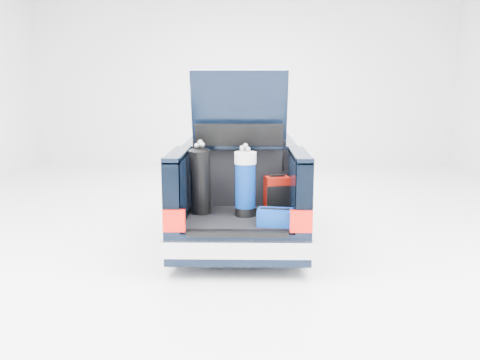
{
  "coord_description": "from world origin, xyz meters",
  "views": [
    {
      "loc": [
        0.13,
        -7.86,
        2.27
      ],
      "look_at": [
        0.0,
        -0.5,
        0.89
      ],
      "focal_mm": 38.0,
      "sensor_mm": 36.0,
      "label": 1
    }
  ],
  "objects_px": {
    "blue_duffel": "(275,217)",
    "car": "(241,187)",
    "black_golf_bag": "(200,181)",
    "blue_golf_bag": "(245,183)",
    "red_suitcase": "(277,195)"
  },
  "relations": [
    {
      "from": "blue_duffel",
      "to": "car",
      "type": "bearing_deg",
      "value": 110.12
    },
    {
      "from": "black_golf_bag",
      "to": "blue_golf_bag",
      "type": "xyz_separation_m",
      "value": [
        0.59,
        -0.06,
        -0.01
      ]
    },
    {
      "from": "black_golf_bag",
      "to": "blue_duffel",
      "type": "distance_m",
      "value": 1.14
    },
    {
      "from": "red_suitcase",
      "to": "blue_duffel",
      "type": "relative_size",
      "value": 1.16
    },
    {
      "from": "car",
      "to": "blue_duffel",
      "type": "relative_size",
      "value": 10.42
    },
    {
      "from": "red_suitcase",
      "to": "blue_duffel",
      "type": "xyz_separation_m",
      "value": [
        -0.05,
        -0.59,
        -0.14
      ]
    },
    {
      "from": "car",
      "to": "blue_golf_bag",
      "type": "relative_size",
      "value": 4.93
    },
    {
      "from": "car",
      "to": "blue_duffel",
      "type": "xyz_separation_m",
      "value": [
        0.45,
        -2.01,
        0.03
      ]
    },
    {
      "from": "red_suitcase",
      "to": "blue_duffel",
      "type": "height_order",
      "value": "red_suitcase"
    },
    {
      "from": "red_suitcase",
      "to": "black_golf_bag",
      "type": "relative_size",
      "value": 0.53
    },
    {
      "from": "blue_golf_bag",
      "to": "red_suitcase",
      "type": "bearing_deg",
      "value": 29.31
    },
    {
      "from": "black_golf_bag",
      "to": "blue_duffel",
      "type": "height_order",
      "value": "black_golf_bag"
    },
    {
      "from": "blue_golf_bag",
      "to": "blue_duffel",
      "type": "distance_m",
      "value": 0.68
    },
    {
      "from": "red_suitcase",
      "to": "blue_golf_bag",
      "type": "bearing_deg",
      "value": -177.87
    },
    {
      "from": "blue_duffel",
      "to": "red_suitcase",
      "type": "bearing_deg",
      "value": 92.44
    }
  ]
}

